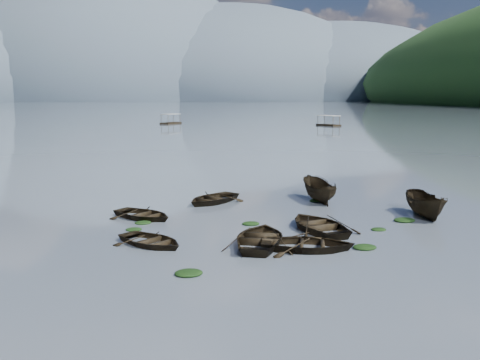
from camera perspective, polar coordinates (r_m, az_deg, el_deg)
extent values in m
plane|color=slate|center=(24.28, 5.08, -9.06)|extent=(2400.00, 2400.00, 0.00)
ellipsoid|color=#475666|center=(923.86, -13.67, 8.28)|extent=(520.00, 520.00, 340.00)
ellipsoid|color=#475666|center=(933.80, -1.20, 8.54)|extent=(520.00, 520.00, 260.00)
ellipsoid|color=#475666|center=(978.26, 9.39, 8.44)|extent=(520.00, 520.00, 220.00)
imported|color=black|center=(27.72, -9.45, -6.85)|extent=(4.78, 4.91, 0.83)
imported|color=black|center=(27.51, 2.23, -6.85)|extent=(5.04, 5.92, 1.04)
imported|color=black|center=(30.62, 8.37, -5.30)|extent=(4.35, 5.50, 1.03)
imported|color=black|center=(26.74, 7.20, -7.39)|extent=(5.38, 4.50, 0.96)
imported|color=black|center=(35.41, 19.15, -3.76)|extent=(2.45, 4.89, 1.81)
imported|color=black|center=(33.68, -10.29, -4.04)|extent=(5.12, 5.15, 0.88)
imported|color=black|center=(38.01, -2.97, -2.41)|extent=(5.65, 5.61, 0.96)
imported|color=black|center=(38.88, 8.35, -2.24)|extent=(1.79, 4.68, 1.80)
ellipsoid|color=black|center=(23.11, -5.49, -10.02)|extent=(1.21, 0.99, 0.26)
ellipsoid|color=black|center=(31.56, 1.15, -4.77)|extent=(1.04, 0.83, 0.23)
ellipsoid|color=black|center=(27.44, 13.15, -7.13)|extent=(1.20, 0.96, 0.26)
ellipsoid|color=black|center=(31.28, 14.56, -5.19)|extent=(0.86, 0.72, 0.19)
ellipsoid|color=black|center=(33.84, 17.13, -4.24)|extent=(1.31, 1.04, 0.27)
ellipsoid|color=black|center=(30.87, -11.26, -5.26)|extent=(0.93, 0.75, 0.20)
ellipsoid|color=black|center=(32.34, -10.31, -4.58)|extent=(0.99, 0.82, 0.21)
ellipsoid|color=black|center=(38.76, 8.18, -2.27)|extent=(1.02, 0.82, 0.22)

